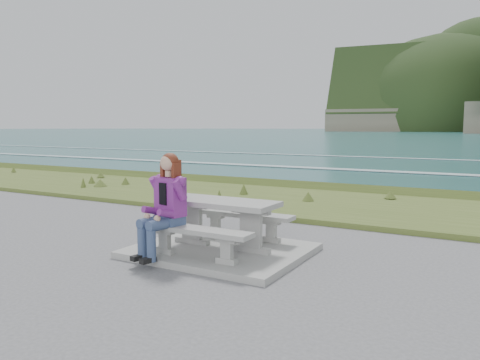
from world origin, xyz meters
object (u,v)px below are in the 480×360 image
at_px(picnic_table, 220,211).
at_px(bench_landward, 194,234).
at_px(seated_woman, 162,219).
at_px(bench_seaward, 242,218).

relative_size(picnic_table, bench_landward, 1.00).
bearing_deg(seated_woman, bench_seaward, 84.60).
relative_size(picnic_table, bench_seaward, 1.00).
bearing_deg(bench_landward, bench_seaward, 90.00).
bearing_deg(bench_seaward, seated_woman, -107.11).
relative_size(bench_landward, seated_woman, 1.20).
height_order(picnic_table, seated_woman, seated_woman).
distance_m(bench_landward, bench_seaward, 1.40).
bearing_deg(picnic_table, bench_landward, -90.00).
distance_m(picnic_table, bench_landward, 0.74).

